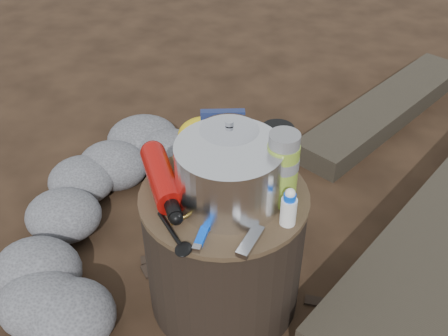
% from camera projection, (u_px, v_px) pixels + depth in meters
% --- Properties ---
extents(ground, '(60.00, 60.00, 0.00)m').
position_uv_depth(ground, '(224.00, 295.00, 1.57)').
color(ground, '#2F2014').
rests_on(ground, ground).
extents(stump, '(0.43, 0.43, 0.40)m').
position_uv_depth(stump, '(224.00, 249.00, 1.45)').
color(stump, black).
rests_on(stump, ground).
extents(rock_ring, '(0.44, 0.95, 0.19)m').
position_uv_depth(rock_ring, '(109.00, 210.00, 1.73)').
color(rock_ring, '#5C5C61').
rests_on(rock_ring, ground).
extents(log_small, '(0.76, 1.05, 0.09)m').
position_uv_depth(log_small, '(387.00, 108.00, 2.33)').
color(log_small, '#302A20').
rests_on(log_small, ground).
extents(foil_windscreen, '(0.26, 0.26, 0.16)m').
position_uv_depth(foil_windscreen, '(229.00, 173.00, 1.27)').
color(foil_windscreen, white).
rests_on(foil_windscreen, stump).
extents(camping_pot, '(0.17, 0.17, 0.17)m').
position_uv_depth(camping_pot, '(229.00, 153.00, 1.32)').
color(camping_pot, silver).
rests_on(camping_pot, stump).
extents(fuel_bottle, '(0.20, 0.28, 0.07)m').
position_uv_depth(fuel_bottle, '(162.00, 177.00, 1.33)').
color(fuel_bottle, '#B50E0A').
rests_on(fuel_bottle, stump).
extents(thermos, '(0.08, 0.08, 0.19)m').
position_uv_depth(thermos, '(282.00, 169.00, 1.25)').
color(thermos, '#8DB132').
rests_on(thermos, stump).
extents(travel_mug, '(0.08, 0.08, 0.12)m').
position_uv_depth(travel_mug, '(277.00, 147.00, 1.38)').
color(travel_mug, black).
rests_on(travel_mug, stump).
extents(stuff_sack, '(0.16, 0.13, 0.11)m').
position_uv_depth(stuff_sack, '(206.00, 137.00, 1.43)').
color(stuff_sack, yellow).
rests_on(stuff_sack, stump).
extents(food_pouch, '(0.12, 0.05, 0.15)m').
position_uv_depth(food_pouch, '(223.00, 136.00, 1.40)').
color(food_pouch, navy).
rests_on(food_pouch, stump).
extents(lighter, '(0.02, 0.08, 0.01)m').
position_uv_depth(lighter, '(201.00, 237.00, 1.20)').
color(lighter, '#064FF8').
rests_on(lighter, stump).
extents(multitool, '(0.05, 0.11, 0.01)m').
position_uv_depth(multitool, '(250.00, 241.00, 1.19)').
color(multitool, '#A3A3A8').
rests_on(multitool, stump).
extents(spork, '(0.12, 0.14, 0.01)m').
position_uv_depth(spork, '(170.00, 230.00, 1.22)').
color(spork, black).
rests_on(spork, stump).
extents(squeeze_bottle, '(0.04, 0.04, 0.09)m').
position_uv_depth(squeeze_bottle, '(289.00, 208.00, 1.22)').
color(squeeze_bottle, white).
rests_on(squeeze_bottle, stump).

